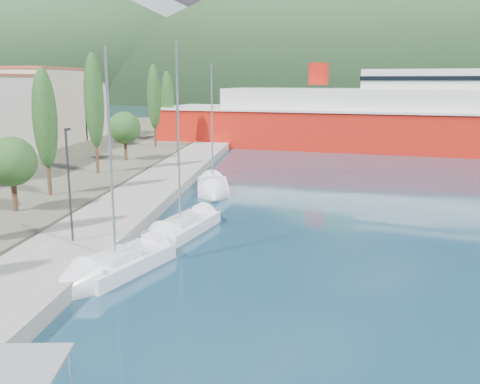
# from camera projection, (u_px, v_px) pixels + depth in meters

# --- Properties ---
(ground) EXTENTS (1400.00, 1400.00, 0.00)m
(ground) POSITION_uv_depth(u_px,v_px,m) (286.00, 119.00, 132.21)
(ground) COLOR #193D52
(quay) EXTENTS (5.00, 88.00, 0.80)m
(quay) POSITION_uv_depth(u_px,v_px,m) (142.00, 197.00, 41.60)
(quay) COLOR gray
(quay) RESTS_ON ground
(hills_far) EXTENTS (1480.00, 900.00, 180.00)m
(hills_far) POSITION_uv_depth(u_px,v_px,m) (424.00, 17.00, 587.03)
(hills_far) COLOR slate
(hills_far) RESTS_ON ground
(hills_near) EXTENTS (1010.00, 520.00, 115.00)m
(hills_near) POSITION_uv_depth(u_px,v_px,m) (443.00, 19.00, 357.49)
(hills_near) COLOR #2E4D2A
(hills_near) RESTS_ON ground
(tree_row) EXTENTS (3.47, 61.09, 11.11)m
(tree_row) POSITION_uv_depth(u_px,v_px,m) (87.00, 119.00, 47.58)
(tree_row) COLOR #47301E
(tree_row) RESTS_ON land_strip
(lamp_posts) EXTENTS (0.15, 45.57, 6.06)m
(lamp_posts) POSITION_uv_depth(u_px,v_px,m) (86.00, 174.00, 30.42)
(lamp_posts) COLOR #2D2D33
(lamp_posts) RESTS_ON quay
(sailboat_near) EXTENTS (5.27, 8.56, 11.82)m
(sailboat_near) POSITION_uv_depth(u_px,v_px,m) (93.00, 278.00, 24.79)
(sailboat_near) COLOR silver
(sailboat_near) RESTS_ON ground
(sailboat_mid) EXTENTS (4.45, 8.98, 12.50)m
(sailboat_mid) POSITION_uv_depth(u_px,v_px,m) (167.00, 237.00, 31.40)
(sailboat_mid) COLOR silver
(sailboat_mid) RESTS_ON ground
(sailboat_far) EXTENTS (3.95, 8.26, 11.66)m
(sailboat_far) POSITION_uv_depth(u_px,v_px,m) (213.00, 192.00, 43.85)
(sailboat_far) COLOR silver
(sailboat_far) RESTS_ON ground
(ferry) EXTENTS (63.30, 25.81, 12.30)m
(ferry) POSITION_uv_depth(u_px,v_px,m) (381.00, 122.00, 73.21)
(ferry) COLOR red
(ferry) RESTS_ON ground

